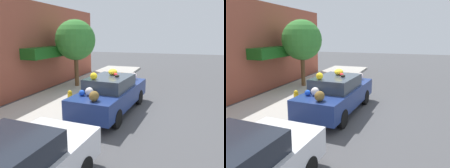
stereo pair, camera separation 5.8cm
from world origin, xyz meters
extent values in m
plane|color=#4C4C4F|center=(0.00, 0.00, 0.00)|extent=(60.00, 60.00, 0.00)
cube|color=#B2ADA3|center=(0.00, 2.70, 0.07)|extent=(24.00, 3.20, 0.15)
cube|color=#9E4C38|center=(0.00, 4.95, 2.41)|extent=(18.00, 0.30, 4.82)
cube|color=#195919|center=(2.41, 4.35, 2.18)|extent=(3.71, 0.90, 0.55)
cylinder|color=brown|center=(3.24, 3.17, 1.08)|extent=(0.24, 0.24, 1.87)
sphere|color=#388433|center=(3.24, 3.17, 2.81)|extent=(2.29, 2.29, 2.29)
cylinder|color=gold|center=(-0.32, 1.64, 0.42)|extent=(0.20, 0.20, 0.55)
sphere|color=gold|center=(-0.32, 1.64, 0.76)|extent=(0.18, 0.18, 0.18)
cube|color=navy|center=(0.00, -0.11, 0.68)|extent=(4.65, 1.96, 0.70)
cube|color=#333D47|center=(-0.18, -0.09, 1.27)|extent=(2.14, 1.59, 0.48)
cylinder|color=black|center=(1.46, 0.56, 0.33)|extent=(0.67, 0.22, 0.66)
cylinder|color=black|center=(1.36, -0.96, 0.33)|extent=(0.67, 0.22, 0.66)
cylinder|color=black|center=(-1.36, 0.74, 0.33)|extent=(0.67, 0.22, 0.66)
cylinder|color=black|center=(-1.46, -0.77, 0.33)|extent=(0.67, 0.22, 0.66)
ellipsoid|color=black|center=(2.01, -0.21, 1.15)|extent=(0.35, 0.36, 0.25)
sphere|color=white|center=(1.52, -0.30, 1.14)|extent=(0.25, 0.25, 0.22)
ellipsoid|color=red|center=(0.00, -0.26, 1.57)|extent=(0.22, 0.21, 0.11)
ellipsoid|color=brown|center=(-1.94, -0.15, 1.19)|extent=(0.39, 0.34, 0.33)
sphere|color=yellow|center=(-0.95, 0.28, 1.64)|extent=(0.34, 0.34, 0.26)
sphere|color=blue|center=(1.33, -0.38, 1.13)|extent=(0.29, 0.29, 0.21)
ellipsoid|color=black|center=(-0.20, -0.38, 1.56)|extent=(0.22, 0.21, 0.09)
ellipsoid|color=yellow|center=(0.18, -0.08, 1.63)|extent=(0.46, 0.44, 0.25)
sphere|color=pink|center=(1.76, 0.25, 1.10)|extent=(0.19, 0.19, 0.15)
sphere|color=#97563F|center=(1.14, 0.17, 1.18)|extent=(0.36, 0.36, 0.30)
ellipsoid|color=pink|center=(0.94, 0.18, 1.14)|extent=(0.22, 0.27, 0.22)
sphere|color=white|center=(-1.39, 0.26, 1.17)|extent=(0.41, 0.41, 0.29)
sphere|color=blue|center=(-1.48, 0.50, 1.13)|extent=(0.29, 0.29, 0.21)
sphere|color=white|center=(1.87, -0.57, 1.19)|extent=(0.43, 0.43, 0.32)
ellipsoid|color=yellow|center=(1.89, -0.01, 1.14)|extent=(0.37, 0.39, 0.22)
sphere|color=olive|center=(1.96, 0.04, 1.17)|extent=(0.41, 0.41, 0.29)
ellipsoid|color=#F3A41F|center=(1.76, 0.44, 1.09)|extent=(0.18, 0.18, 0.13)
cylinder|color=black|center=(-4.25, 0.69, 0.29)|extent=(0.58, 0.21, 0.57)
camera|label=1|loc=(-8.08, -2.82, 3.10)|focal=35.00mm
camera|label=2|loc=(-8.06, -2.87, 3.10)|focal=35.00mm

